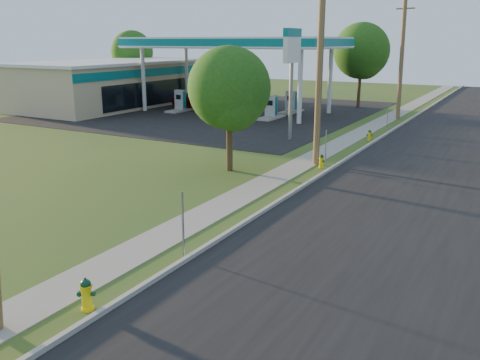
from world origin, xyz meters
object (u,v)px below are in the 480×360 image
(hydrant_near, at_px, (86,294))
(hydrant_mid, at_px, (321,161))
(fuel_pump_sw, at_px, (205,99))
(utility_pole_far, at_px, (402,58))
(hydrant_far, at_px, (370,135))
(price_pylon, at_px, (292,52))
(fuel_pump_nw, at_px, (180,103))
(tree_verge, at_px, (230,92))
(car_red, at_px, (199,101))
(tree_back, at_px, (133,53))
(fuel_pump_ne, at_px, (271,110))
(fuel_pump_se, at_px, (291,105))
(tree_lot, at_px, (362,53))
(utility_pole_mid, at_px, (320,66))

(hydrant_near, height_order, hydrant_mid, hydrant_near)
(fuel_pump_sw, relative_size, hydrant_mid, 4.57)
(utility_pole_far, relative_size, hydrant_far, 13.47)
(price_pylon, relative_size, hydrant_mid, 9.78)
(utility_pole_far, bearing_deg, fuel_pump_nw, -164.39)
(price_pylon, xyz_separation_m, tree_verge, (0.79, -8.84, -1.61))
(hydrant_near, bearing_deg, car_red, 119.69)
(fuel_pump_nw, bearing_deg, tree_back, 144.58)
(tree_back, bearing_deg, utility_pole_far, -8.52)
(fuel_pump_ne, bearing_deg, hydrant_mid, -55.29)
(hydrant_mid, xyz_separation_m, car_red, (-17.91, 15.82, 0.40))
(fuel_pump_se, relative_size, tree_back, 0.44)
(hydrant_mid, relative_size, hydrant_far, 0.99)
(fuel_pump_se, xyz_separation_m, hydrant_far, (9.54, -9.37, -0.38))
(fuel_pump_ne, distance_m, fuel_pump_sw, 9.85)
(hydrant_far, xyz_separation_m, car_red, (-18.05, 7.61, 0.40))
(hydrant_mid, bearing_deg, hydrant_near, -89.55)
(tree_lot, relative_size, tree_back, 1.07)
(car_red, bearing_deg, tree_lot, -45.32)
(fuel_pump_se, distance_m, hydrant_far, 13.37)
(hydrant_near, bearing_deg, fuel_pump_nw, 122.23)
(tree_verge, height_order, hydrant_far, tree_verge)
(tree_back, bearing_deg, hydrant_far, -25.10)
(hydrant_near, bearing_deg, hydrant_far, 89.98)
(tree_lot, xyz_separation_m, hydrant_mid, (5.28, -24.07, -4.67))
(fuel_pump_sw, height_order, hydrant_mid, fuel_pump_sw)
(utility_pole_mid, xyz_separation_m, car_red, (-17.41, 15.24, -4.21))
(fuel_pump_se, height_order, tree_back, tree_back)
(fuel_pump_sw, bearing_deg, tree_back, 157.28)
(fuel_pump_se, bearing_deg, hydrant_mid, -61.85)
(hydrant_mid, distance_m, car_red, 23.90)
(fuel_pump_sw, height_order, hydrant_near, fuel_pump_sw)
(tree_back, distance_m, hydrant_near, 50.85)
(fuel_pump_nw, height_order, tree_lot, tree_lot)
(utility_pole_far, relative_size, tree_back, 1.30)
(fuel_pump_nw, relative_size, fuel_pump_sw, 1.00)
(tree_verge, xyz_separation_m, tree_lot, (-1.67, 26.83, 1.19))
(fuel_pump_nw, xyz_separation_m, price_pylon, (14.00, -7.50, 4.71))
(utility_pole_far, relative_size, price_pylon, 1.39)
(tree_lot, bearing_deg, fuel_pump_nw, -141.37)
(car_red, bearing_deg, fuel_pump_sw, 27.26)
(fuel_pump_ne, xyz_separation_m, price_pylon, (5.00, -7.50, 4.71))
(utility_pole_far, relative_size, car_red, 1.77)
(hydrant_far, height_order, car_red, car_red)
(fuel_pump_sw, bearing_deg, fuel_pump_nw, -90.00)
(fuel_pump_ne, xyz_separation_m, fuel_pump_se, (0.00, 4.00, 0.00))
(fuel_pump_ne, distance_m, price_pylon, 10.17)
(utility_pole_far, relative_size, fuel_pump_sw, 2.97)
(tree_lot, height_order, hydrant_far, tree_lot)
(price_pylon, height_order, hydrant_far, price_pylon)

